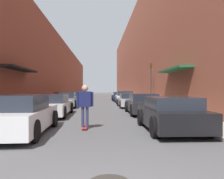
% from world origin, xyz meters
% --- Properties ---
extents(ground, '(153.26, 153.26, 0.00)m').
position_xyz_m(ground, '(0.00, 27.87, 0.00)').
color(ground, '#515154').
extents(curb_strip_left, '(1.80, 69.66, 0.12)m').
position_xyz_m(curb_strip_left, '(-4.68, 34.83, 0.06)').
color(curb_strip_left, '#A3A099').
rests_on(curb_strip_left, ground).
extents(curb_strip_right, '(1.80, 69.66, 0.12)m').
position_xyz_m(curb_strip_right, '(4.68, 34.83, 0.06)').
color(curb_strip_right, '#A3A099').
rests_on(curb_strip_right, ground).
extents(building_row_left, '(4.90, 69.66, 9.17)m').
position_xyz_m(building_row_left, '(-7.58, 34.83, 4.58)').
color(building_row_left, brown).
rests_on(building_row_left, ground).
extents(building_row_right, '(4.90, 69.66, 14.59)m').
position_xyz_m(building_row_right, '(7.58, 34.83, 7.30)').
color(building_row_right, brown).
rests_on(building_row_right, ground).
extents(parked_car_left_0, '(1.96, 4.40, 1.37)m').
position_xyz_m(parked_car_left_0, '(-2.63, 5.30, 0.66)').
color(parked_car_left_0, silver).
rests_on(parked_car_left_0, ground).
extents(parked_car_left_1, '(1.94, 4.80, 1.27)m').
position_xyz_m(parked_car_left_1, '(-2.63, 10.53, 0.62)').
color(parked_car_left_1, silver).
rests_on(parked_car_left_1, ground).
extents(parked_car_left_2, '(1.97, 4.13, 1.32)m').
position_xyz_m(parked_car_left_2, '(-2.82, 16.55, 0.64)').
color(parked_car_left_2, gray).
rests_on(parked_car_left_2, ground).
extents(parked_car_left_3, '(2.08, 4.63, 1.25)m').
position_xyz_m(parked_car_left_3, '(-2.67, 21.52, 0.61)').
color(parked_car_left_3, silver).
rests_on(parked_car_left_3, ground).
extents(parked_car_left_4, '(1.96, 4.69, 1.22)m').
position_xyz_m(parked_car_left_4, '(-2.78, 27.39, 0.59)').
color(parked_car_left_4, '#B7B7BC').
rests_on(parked_car_left_4, ground).
extents(parked_car_right_0, '(2.01, 3.94, 1.28)m').
position_xyz_m(parked_car_right_0, '(2.81, 5.61, 0.63)').
color(parked_car_right_0, black).
rests_on(parked_car_right_0, ground).
extents(parked_car_right_1, '(1.88, 4.34, 1.29)m').
position_xyz_m(parked_car_right_1, '(2.82, 11.19, 0.63)').
color(parked_car_right_1, '#232326').
rests_on(parked_car_right_1, ground).
extents(parked_car_right_2, '(1.93, 4.21, 1.18)m').
position_xyz_m(parked_car_right_2, '(2.68, 16.38, 0.58)').
color(parked_car_right_2, '#B7B7BC').
rests_on(parked_car_right_2, ground).
extents(parked_car_right_3, '(2.00, 4.44, 1.37)m').
position_xyz_m(parked_car_right_3, '(2.81, 21.42, 0.66)').
color(parked_car_right_3, silver).
rests_on(parked_car_right_3, ground).
extents(parked_car_right_4, '(1.96, 4.03, 1.18)m').
position_xyz_m(parked_car_right_4, '(2.70, 26.61, 0.59)').
color(parked_car_right_4, navy).
rests_on(parked_car_right_4, ground).
extents(skateboarder, '(0.66, 0.78, 1.73)m').
position_xyz_m(skateboarder, '(-0.44, 6.15, 1.07)').
color(skateboarder, '#B2231E').
rests_on(skateboarder, ground).
extents(traffic_light, '(0.16, 0.22, 3.96)m').
position_xyz_m(traffic_light, '(5.08, 18.52, 2.53)').
color(traffic_light, '#2D2D2D').
rests_on(traffic_light, curb_strip_right).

